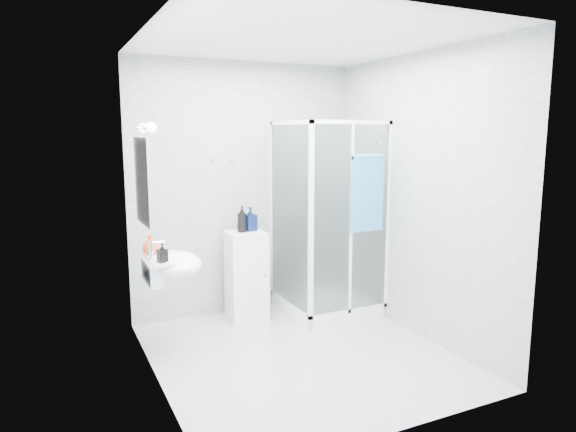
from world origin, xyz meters
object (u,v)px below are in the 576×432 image
wall_basin (171,265)px  soap_dispenser_orange (150,244)px  hand_towel (367,191)px  shower_enclosure (324,273)px  shampoo_bottle_a (242,219)px  shampoo_bottle_b (250,219)px  storage_cabinet (247,276)px  soap_dispenser_black (162,253)px

wall_basin → soap_dispenser_orange: soap_dispenser_orange is taller
wall_basin → hand_towel: bearing=-2.6°
shower_enclosure → hand_towel: (0.23, -0.40, 0.88)m
shampoo_bottle_a → shampoo_bottle_b: size_ratio=1.08×
shower_enclosure → storage_cabinet: 0.81m
soap_dispenser_orange → shampoo_bottle_b: bearing=21.9°
shampoo_bottle_a → shower_enclosure: bearing=-18.3°
wall_basin → hand_towel: hand_towel is taller
storage_cabinet → soap_dispenser_black: bearing=-139.8°
hand_towel → soap_dispenser_orange: size_ratio=4.33×
wall_basin → shampoo_bottle_a: (0.85, 0.58, 0.24)m
shampoo_bottle_a → soap_dispenser_orange: shampoo_bottle_a is taller
soap_dispenser_black → soap_dispenser_orange: bearing=95.3°
shower_enclosure → soap_dispenser_orange: size_ratio=11.66×
soap_dispenser_orange → shower_enclosure: bearing=4.5°
storage_cabinet → hand_towel: (1.00, -0.65, 0.88)m
shower_enclosure → soap_dispenser_black: bearing=-165.1°
shower_enclosure → shampoo_bottle_b: 0.95m
wall_basin → storage_cabinet: size_ratio=0.62×
hand_towel → shampoo_bottle_a: hand_towel is taller
hand_towel → soap_dispenser_black: hand_towel is taller
hand_towel → shampoo_bottle_b: bearing=143.2°
shower_enclosure → soap_dispenser_black: size_ratio=12.96×
shampoo_bottle_b → soap_dispenser_orange: (-1.08, -0.43, -0.08)m
hand_towel → soap_dispenser_black: bearing=-178.2°
hand_towel → shampoo_bottle_a: bearing=147.1°
shampoo_bottle_a → shampoo_bottle_b: shampoo_bottle_a is taller
shampoo_bottle_a → soap_dispenser_orange: bearing=-157.6°
soap_dispenser_orange → soap_dispenser_black: (0.03, -0.32, -0.01)m
wall_basin → soap_dispenser_orange: (-0.12, 0.18, 0.15)m
wall_basin → soap_dispenser_black: soap_dispenser_black is taller
shampoo_bottle_a → shampoo_bottle_b: (0.10, 0.03, -0.01)m
shower_enclosure → hand_towel: 1.00m
shower_enclosure → hand_towel: size_ratio=2.69×
hand_towel → storage_cabinet: bearing=146.9°
shower_enclosure → shampoo_bottle_b: size_ratio=8.24×
wall_basin → soap_dispenser_orange: size_ratio=3.26×
shampoo_bottle_b → soap_dispenser_black: bearing=-144.1°
hand_towel → soap_dispenser_orange: 2.06m
wall_basin → shampoo_bottle_a: size_ratio=2.13×
shower_enclosure → wall_basin: bearing=-169.2°
wall_basin → soap_dispenser_orange: bearing=125.0°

